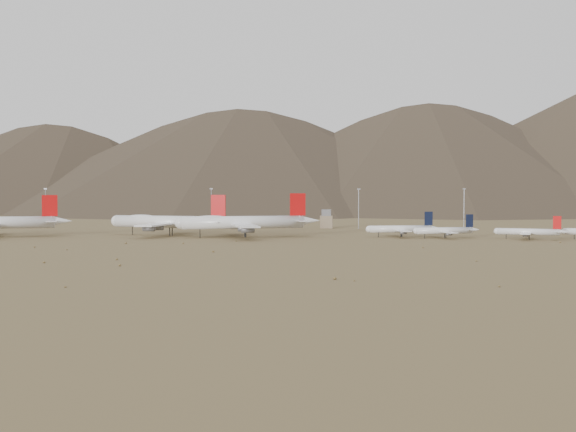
# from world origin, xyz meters

# --- Properties ---
(ground) EXTENTS (3000.00, 3000.00, 0.00)m
(ground) POSITION_xyz_m (0.00, 0.00, 0.00)
(ground) COLOR olive
(ground) RESTS_ON ground
(mountain_ridge) EXTENTS (4400.00, 1000.00, 300.00)m
(mountain_ridge) POSITION_xyz_m (0.00, 900.00, 150.00)
(mountain_ridge) COLOR brown
(mountain_ridge) RESTS_ON ground
(widebody_centre) EXTENTS (75.59, 59.31, 22.75)m
(widebody_centre) POSITION_xyz_m (-54.96, 40.18, 7.84)
(widebody_centre) COLOR white
(widebody_centre) RESTS_ON ground
(widebody_east) EXTENTS (76.88, 60.99, 23.56)m
(widebody_east) POSITION_xyz_m (-12.41, 30.77, 8.12)
(widebody_east) COLOR white
(widebody_east) RESTS_ON ground
(narrowbody_a) EXTENTS (40.89, 30.03, 13.68)m
(narrowbody_a) POSITION_xyz_m (72.89, 38.28, 4.44)
(narrowbody_a) COLOR white
(narrowbody_a) RESTS_ON ground
(narrowbody_b) EXTENTS (36.71, 27.27, 12.51)m
(narrowbody_b) POSITION_xyz_m (95.40, 31.29, 4.06)
(narrowbody_b) COLOR white
(narrowbody_b) RESTS_ON ground
(narrowbody_c) EXTENTS (36.48, 26.99, 12.34)m
(narrowbody_c) POSITION_xyz_m (137.45, 24.27, 4.00)
(narrowbody_c) COLOR white
(narrowbody_c) RESTS_ON ground
(control_tower) EXTENTS (8.00, 8.00, 12.00)m
(control_tower) POSITION_xyz_m (30.00, 120.00, 5.32)
(control_tower) COLOR gray
(control_tower) RESTS_ON ground
(mast_far_west) EXTENTS (2.00, 0.60, 25.70)m
(mast_far_west) POSITION_xyz_m (-155.73, 119.97, 14.20)
(mast_far_west) COLOR gray
(mast_far_west) RESTS_ON ground
(mast_west) EXTENTS (2.00, 0.60, 25.70)m
(mast_west) POSITION_xyz_m (-46.28, 128.07, 14.20)
(mast_west) COLOR gray
(mast_west) RESTS_ON ground
(mast_centre) EXTENTS (2.00, 0.60, 25.70)m
(mast_centre) POSITION_xyz_m (50.66, 113.11, 14.20)
(mast_centre) COLOR gray
(mast_centre) RESTS_ON ground
(mast_east) EXTENTS (2.00, 0.60, 25.70)m
(mast_east) POSITION_xyz_m (120.14, 136.64, 14.20)
(mast_east) COLOR gray
(mast_east) RESTS_ON ground
(desert_scrub) EXTENTS (413.40, 181.69, 0.91)m
(desert_scrub) POSITION_xyz_m (-12.09, -91.36, 0.34)
(desert_scrub) COLOR brown
(desert_scrub) RESTS_ON ground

